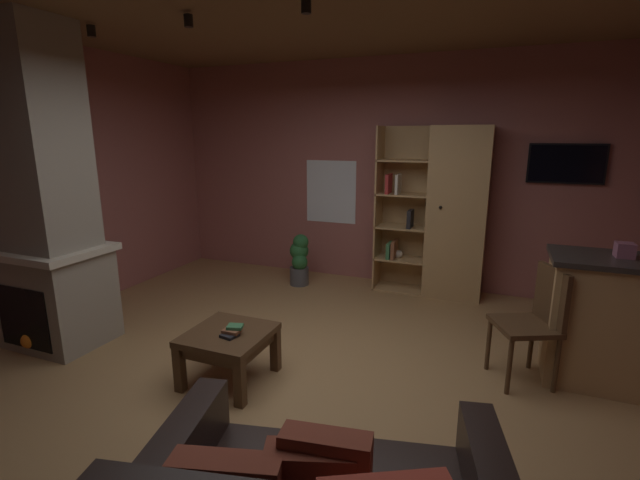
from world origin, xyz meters
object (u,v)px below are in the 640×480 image
(tissue_box, at_px, (625,250))
(dining_chair, at_px, (535,317))
(coffee_table, at_px, (229,342))
(stone_fireplace, at_px, (43,207))
(potted_floor_plant, at_px, (300,259))
(table_book_1, at_px, (232,331))
(table_book_0, at_px, (229,335))
(table_book_2, at_px, (235,327))
(bookshelf_cabinet, at_px, (449,214))
(wall_mounted_tv, at_px, (566,164))

(tissue_box, height_order, dining_chair, tissue_box)
(coffee_table, relative_size, dining_chair, 0.68)
(tissue_box, distance_m, dining_chair, 0.80)
(stone_fireplace, xyz_separation_m, potted_floor_plant, (1.40, 2.31, -0.93))
(stone_fireplace, distance_m, table_book_1, 2.08)
(tissue_box, xyz_separation_m, potted_floor_plant, (-3.18, 1.21, -0.73))
(table_book_1, relative_size, dining_chair, 0.14)
(table_book_0, bearing_deg, table_book_2, 78.20)
(stone_fireplace, distance_m, tissue_box, 4.72)
(table_book_1, relative_size, potted_floor_plant, 0.20)
(bookshelf_cabinet, bearing_deg, wall_mounted_tv, 10.24)
(coffee_table, relative_size, table_book_2, 5.41)
(table_book_2, height_order, dining_chair, dining_chair)
(coffee_table, relative_size, potted_floor_plant, 0.95)
(coffee_table, bearing_deg, table_book_2, -8.52)
(table_book_0, xyz_separation_m, dining_chair, (2.13, 0.95, 0.11))
(bookshelf_cabinet, height_order, dining_chair, bookshelf_cabinet)
(bookshelf_cabinet, xyz_separation_m, wall_mounted_tv, (1.17, 0.21, 0.60))
(stone_fireplace, bearing_deg, potted_floor_plant, 58.75)
(stone_fireplace, distance_m, bookshelf_cabinet, 4.13)
(coffee_table, relative_size, table_book_0, 5.61)
(stone_fireplace, relative_size, table_book_0, 25.26)
(tissue_box, relative_size, potted_floor_plant, 0.18)
(table_book_2, bearing_deg, potted_floor_plant, 102.59)
(stone_fireplace, relative_size, tissue_box, 23.39)
(bookshelf_cabinet, distance_m, tissue_box, 2.08)
(table_book_2, bearing_deg, bookshelf_cabinet, 64.44)
(bookshelf_cabinet, relative_size, table_book_0, 17.90)
(table_book_0, distance_m, table_book_2, 0.08)
(stone_fireplace, distance_m, table_book_0, 2.09)
(table_book_1, bearing_deg, bookshelf_cabinet, 64.48)
(table_book_0, xyz_separation_m, table_book_2, (0.01, 0.06, 0.05))
(stone_fireplace, xyz_separation_m, tissue_box, (4.59, 1.10, -0.20))
(stone_fireplace, height_order, table_book_2, stone_fireplace)
(bookshelf_cabinet, relative_size, coffee_table, 3.19)
(tissue_box, relative_size, table_book_1, 0.92)
(dining_chair, bearing_deg, table_book_1, -156.60)
(tissue_box, xyz_separation_m, table_book_1, (-2.68, -1.13, -0.62))
(tissue_box, height_order, table_book_1, tissue_box)
(tissue_box, distance_m, table_book_0, 2.99)
(stone_fireplace, relative_size, table_book_1, 21.52)
(tissue_box, bearing_deg, coffee_table, -158.31)
(table_book_1, bearing_deg, stone_fireplace, 179.05)
(coffee_table, distance_m, wall_mounted_tv, 3.97)
(coffee_table, height_order, potted_floor_plant, potted_floor_plant)
(stone_fireplace, xyz_separation_m, table_book_1, (1.91, -0.03, -0.82))
(dining_chair, bearing_deg, wall_mounted_tv, 81.02)
(coffee_table, relative_size, wall_mounted_tv, 0.82)
(coffee_table, xyz_separation_m, table_book_0, (0.06, -0.07, 0.10))
(stone_fireplace, height_order, table_book_0, stone_fireplace)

